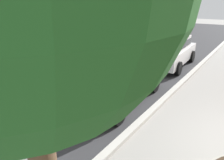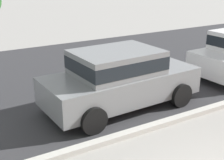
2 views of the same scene
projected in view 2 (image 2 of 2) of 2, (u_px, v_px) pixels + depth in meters
The scene contains 3 objects.
street_surface at pixel (60, 76), 10.69m from camera, with size 60.00×9.00×0.01m, color #2D2D30.
curb_stone at pixel (137, 131), 6.95m from camera, with size 60.00×0.20×0.12m, color #B2AFA8.
parked_car_grey at pixel (119, 77), 8.03m from camera, with size 4.17×2.05×1.56m.
Camera 2 is at (-3.63, -2.10, 3.49)m, focal length 49.90 mm.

